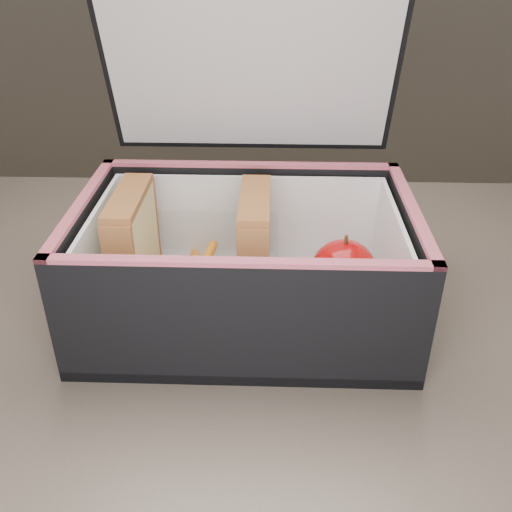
% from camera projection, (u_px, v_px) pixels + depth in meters
% --- Properties ---
extents(kitchen_table, '(1.20, 0.80, 0.75)m').
position_uv_depth(kitchen_table, '(245.00, 407.00, 0.61)').
color(kitchen_table, brown).
rests_on(kitchen_table, ground).
extents(lunch_bag, '(0.32, 0.28, 0.32)m').
position_uv_depth(lunch_bag, '(246.00, 253.00, 0.57)').
color(lunch_bag, black).
rests_on(lunch_bag, kitchen_table).
extents(plastic_tub, '(0.17, 0.12, 0.07)m').
position_uv_depth(plastic_tub, '(196.00, 268.00, 0.58)').
color(plastic_tub, white).
rests_on(plastic_tub, lunch_bag).
extents(sandwich_left, '(0.03, 0.10, 0.11)m').
position_uv_depth(sandwich_left, '(134.00, 246.00, 0.57)').
color(sandwich_left, '#CEB87E').
rests_on(sandwich_left, plastic_tub).
extents(sandwich_right, '(0.03, 0.10, 0.11)m').
position_uv_depth(sandwich_right, '(255.00, 248.00, 0.57)').
color(sandwich_right, '#CEB87E').
rests_on(sandwich_right, plastic_tub).
extents(carrot_sticks, '(0.04, 0.15, 0.03)m').
position_uv_depth(carrot_sticks, '(191.00, 281.00, 0.59)').
color(carrot_sticks, orange).
rests_on(carrot_sticks, plastic_tub).
extents(paper_napkin, '(0.08, 0.09, 0.01)m').
position_uv_depth(paper_napkin, '(339.00, 295.00, 0.60)').
color(paper_napkin, white).
rests_on(paper_napkin, lunch_bag).
extents(red_apple, '(0.09, 0.09, 0.07)m').
position_uv_depth(red_apple, '(344.00, 269.00, 0.58)').
color(red_apple, '#911007').
rests_on(red_apple, paper_napkin).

